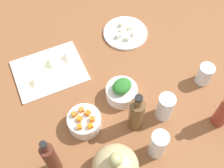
{
  "coord_description": "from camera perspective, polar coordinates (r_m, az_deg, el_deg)",
  "views": [
    {
      "loc": [
        27.72,
        56.95,
        109.48
      ],
      "look_at": [
        0.0,
        0.0,
        8.0
      ],
      "focal_mm": 45.97,
      "sensor_mm": 36.0,
      "label": 1
    }
  ],
  "objects": [
    {
      "name": "tofu_cube_5",
      "position": [
        1.44,
        2.02,
        11.8
      ],
      "size": [
        3.07,
        3.07,
        2.2
      ],
      "primitive_type": "cube",
      "rotation": [
        0.0,
        0.0,
        0.62
      ],
      "color": "white",
      "rests_on": "plate_tofu"
    },
    {
      "name": "dumpling_1",
      "position": [
        1.28,
        -15.05,
        0.43
      ],
      "size": [
        7.42,
        7.43,
        2.15
      ],
      "primitive_type": "pyramid",
      "rotation": [
        0.0,
        0.0,
        4.09
      ],
      "color": "beige",
      "rests_on": "cutting_board"
    },
    {
      "name": "tofu_cube_2",
      "position": [
        1.43,
        3.45,
        11.17
      ],
      "size": [
        2.72,
        2.72,
        2.2
      ],
      "primitive_type": "cube",
      "rotation": [
        0.0,
        0.0,
        2.86
      ],
      "color": "#F9EACE",
      "rests_on": "plate_tofu"
    },
    {
      "name": "chopped_greens_mound",
      "position": [
        1.15,
        1.99,
        -0.43
      ],
      "size": [
        10.04,
        8.94,
        4.27
      ],
      "primitive_type": "ellipsoid",
      "rotation": [
        0.0,
        0.0,
        0.28
      ],
      "color": "#2C752A",
      "rests_on": "bowl_greens"
    },
    {
      "name": "dumpling_2",
      "position": [
        1.32,
        -12.3,
        4.17
      ],
      "size": [
        5.48,
        5.05,
        3.11
      ],
      "primitive_type": "pyramid",
      "rotation": [
        0.0,
        0.0,
        3.19
      ],
      "color": "beige",
      "rests_on": "cutting_board"
    },
    {
      "name": "bowl_greens",
      "position": [
        1.2,
        1.92,
        -1.74
      ],
      "size": [
        13.14,
        13.14,
        6.16
      ],
      "primitive_type": "cylinder",
      "color": "white",
      "rests_on": "tabletop"
    },
    {
      "name": "bottle_2",
      "position": [
        1.03,
        -12.01,
        -14.32
      ],
      "size": [
        4.65,
        4.65,
        24.75
      ],
      "color": "#51261A",
      "rests_on": "tabletop"
    },
    {
      "name": "carrot_cube_1",
      "position": [
        1.1,
        -3.92,
        -6.97
      ],
      "size": [
        2.4,
        2.4,
        1.8
      ],
      "primitive_type": "cube",
      "rotation": [
        0.0,
        0.0,
        2.7
      ],
      "color": "orange",
      "rests_on": "bowl_carrots"
    },
    {
      "name": "drinking_glass_0",
      "position": [
        1.07,
        9.14,
        -11.78
      ],
      "size": [
        6.38,
        6.38,
        14.17
      ],
      "primitive_type": "cylinder",
      "color": "white",
      "rests_on": "tabletop"
    },
    {
      "name": "carrot_cube_2",
      "position": [
        1.09,
        -6.5,
        -8.47
      ],
      "size": [
        2.06,
        2.06,
        1.8
      ],
      "primitive_type": "cube",
      "rotation": [
        0.0,
        0.0,
        2.99
      ],
      "color": "orange",
      "rests_on": "bowl_carrots"
    },
    {
      "name": "drinking_glass_1",
      "position": [
        1.14,
        10.51,
        -4.52
      ],
      "size": [
        6.64,
        6.64,
        13.03
      ],
      "primitive_type": "cylinder",
      "color": "white",
      "rests_on": "tabletop"
    },
    {
      "name": "bowl_carrots",
      "position": [
        1.14,
        -5.49,
        -7.47
      ],
      "size": [
        13.25,
        13.25,
        6.24
      ],
      "primitive_type": "cylinder",
      "color": "white",
      "rests_on": "tabletop"
    },
    {
      "name": "dumpling_0",
      "position": [
        1.33,
        -8.99,
        5.44
      ],
      "size": [
        6.75,
        6.61,
        2.62
      ],
      "primitive_type": "pyramid",
      "rotation": [
        0.0,
        0.0,
        2.86
      ],
      "color": "beige",
      "rests_on": "cutting_board"
    },
    {
      "name": "tofu_cube_0",
      "position": [
        1.41,
        4.41,
        9.99
      ],
      "size": [
        2.62,
        2.62,
        2.2
      ],
      "primitive_type": "cube",
      "rotation": [
        0.0,
        0.0,
        0.22
      ],
      "color": "white",
      "rests_on": "plate_tofu"
    },
    {
      "name": "teapot",
      "position": [
        1.04,
        0.68,
        -16.04
      ],
      "size": [
        18.06,
        16.39,
        16.23
      ],
      "color": "tan",
      "rests_on": "tabletop"
    },
    {
      "name": "bottle_1",
      "position": [
        1.17,
        21.45,
        -5.12
      ],
      "size": [
        5.57,
        5.57,
        21.07
      ],
      "color": "maroon",
      "rests_on": "tabletop"
    },
    {
      "name": "carrot_cube_5",
      "position": [
        1.12,
        -6.12,
        -5.11
      ],
      "size": [
        1.93,
        1.93,
        1.8
      ],
      "primitive_type": "cube",
      "rotation": [
        0.0,
        0.0,
        1.64
      ],
      "color": "orange",
      "rests_on": "bowl_carrots"
    },
    {
      "name": "cutting_board",
      "position": [
        1.32,
        -12.34,
        2.54
      ],
      "size": [
        31.19,
        24.86,
        1.0
      ],
      "primitive_type": "cube",
      "rotation": [
        0.0,
        0.0,
        -0.03
      ],
      "color": "white",
      "rests_on": "tabletop"
    },
    {
      "name": "drinking_glass_2",
      "position": [
        1.29,
        17.97,
        1.85
      ],
      "size": [
        6.51,
        6.51,
        9.78
      ],
      "primitive_type": "cylinder",
      "color": "white",
      "rests_on": "tabletop"
    },
    {
      "name": "bottle_0",
      "position": [
        1.09,
        4.85,
        -5.99
      ],
      "size": [
        5.83,
        5.83,
        21.84
      ],
      "color": "brown",
      "rests_on": "tabletop"
    },
    {
      "name": "carrot_cube_4",
      "position": [
        1.11,
        -7.54,
        -5.99
      ],
      "size": [
        2.19,
        2.19,
        1.8
      ],
      "primitive_type": "cube",
      "rotation": [
        0.0,
        0.0,
        0.25
      ],
      "color": "orange",
      "rests_on": "bowl_carrots"
    },
    {
      "name": "carrot_cube_6",
      "position": [
        1.09,
        -4.33,
        -8.34
      ],
      "size": [
        1.93,
        1.93,
        1.8
      ],
      "primitive_type": "cube",
      "rotation": [
        0.0,
        0.0,
        0.08
      ],
      "color": "orange",
      "rests_on": "bowl_carrots"
    },
    {
      "name": "plate_tofu",
      "position": [
        1.43,
        2.68,
        10.11
      ],
      "size": [
        21.51,
        21.51,
        1.2
      ],
      "primitive_type": "cylinder",
      "color": "white",
      "rests_on": "tabletop"
    },
    {
      "name": "carrot_cube_0",
      "position": [
        1.11,
        -4.82,
        -5.79
      ],
      "size": [
        2.5,
        2.5,
        1.8
      ],
      "primitive_type": "cube",
      "rotation": [
        0.0,
        0.0,
        2.18
      ],
      "color": "orange",
      "rests_on": "bowl_carrots"
    },
    {
      "name": "tofu_cube_3",
      "position": [
        1.39,
        1.29,
        9.57
      ],
      "size": [
        2.23,
        2.23,
        2.2
      ],
      "primitive_type": "cube",
      "rotation": [
        0.0,
        0.0,
        0.01
      ],
      "color": "white",
      "rests_on": "plate_tofu"
    },
    {
      "name": "tofu_cube_4",
      "position": [
        1.38,
        3.03,
        9.11
      ],
      "size": [
        3.11,
        3.11,
        2.2
      ],
      "primitive_type": "cube",
      "rotation": [
        0.0,
        0.0,
        0.8
      ],
      "color": "#E5F1CC",
      "rests_on": "plate_tofu"
    },
    {
      "name": "carrot_cube_3",
      "position": [
        1.1,
        -6.47,
        -6.9
      ],
      "size": [
        2.53,
        2.53,
        1.8
      ],
      "primitive_type": "cube",
      "rotation": [
        0.0,
        0.0,
        0.68
      ],
      "color": "orange",
      "rests_on": "bowl_carrots"
    },
    {
      "name": "tofu_cube_1",
      "position": [
        1.41,
        1.99,
        10.54
      ],
      "size": [
        2.56,
        2.56,
        2.2
      ],
      "primitive_type": "cube",
      "rotation": [
        0.0,
        0.0,
        1.75
      ],
      "color": "white",
      "rests_on": "plate_tofu"
    },
    {
      "name": "tabletop",
      "position": [
        1.25,
        0.0,
        -1.58
      ],
      "size": [
        190.0,
        190.0,
        3.0
      ],
      "primitive_type": "cube",
      "color": "brown",
      "rests_on": "ground"
    }
  ]
}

